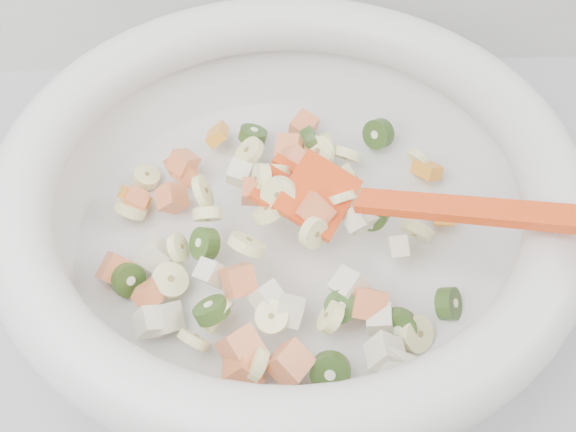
{
  "coord_description": "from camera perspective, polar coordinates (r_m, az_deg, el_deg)",
  "views": [
    {
      "loc": [
        0.04,
        1.12,
        1.37
      ],
      "look_at": [
        0.05,
        1.48,
        0.95
      ],
      "focal_mm": 45.0,
      "sensor_mm": 36.0,
      "label": 1
    }
  ],
  "objects": [
    {
      "name": "mixing_bowl",
      "position": [
        0.54,
        0.01,
        1.06
      ],
      "size": [
        0.44,
        0.43,
        0.15
      ],
      "color": "silver",
      "rests_on": "counter"
    }
  ]
}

